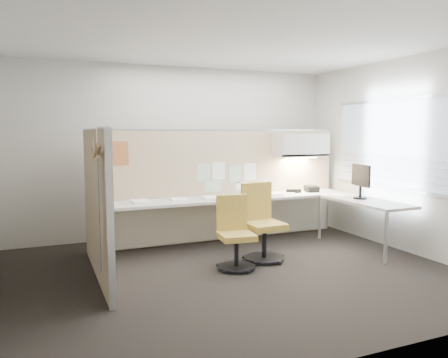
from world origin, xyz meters
name	(u,v)px	position (x,y,z in m)	size (l,w,h in m)	color
floor	(229,273)	(0.00, 0.00, -0.01)	(5.50, 4.50, 0.01)	black
ceiling	(230,39)	(0.00, 0.00, 2.80)	(5.50, 4.50, 0.01)	white
wall_back	(176,152)	(0.00, 2.25, 1.40)	(5.50, 0.02, 2.80)	beige
wall_front	(353,177)	(0.00, -2.25, 1.40)	(5.50, 0.02, 2.80)	beige
wall_right	(404,155)	(2.75, 0.00, 1.40)	(0.02, 4.50, 2.80)	beige
window_pane	(403,144)	(2.73, 0.00, 1.55)	(0.01, 2.80, 1.30)	#919BA9
partition_back	(221,186)	(0.55, 1.60, 0.88)	(4.10, 0.06, 1.75)	#C9AF8B
partition_left	(97,204)	(-1.50, 0.50, 0.88)	(0.06, 2.20, 1.75)	#C9AF8B
desk	(255,205)	(0.93, 1.13, 0.60)	(4.00, 2.07, 0.73)	beige
overhead_bin	(301,145)	(1.90, 1.39, 1.51)	(0.90, 0.36, 0.38)	beige
task_light_strip	(301,158)	(1.90, 1.39, 1.30)	(0.60, 0.06, 0.02)	#FFEABF
pinned_papers	(226,176)	(0.63, 1.57, 1.03)	(1.01, 0.00, 0.47)	#8CBF8C
poster	(119,154)	(-1.05, 1.57, 1.42)	(0.28, 0.00, 0.35)	orange
chair_left	(235,235)	(0.15, 0.17, 0.42)	(0.48, 0.49, 0.91)	black
chair_right	(262,225)	(0.64, 0.37, 0.48)	(0.54, 0.54, 1.02)	black
monitor	(361,179)	(2.30, 0.37, 1.03)	(0.20, 0.48, 0.51)	black
phone	(311,189)	(2.07, 1.30, 0.78)	(0.22, 0.21, 0.12)	black
stapler	(290,191)	(1.72, 1.41, 0.76)	(0.14, 0.04, 0.05)	black
tape_dispenser	(298,191)	(1.80, 1.29, 0.76)	(0.10, 0.06, 0.06)	black
coat_hook	(97,165)	(-1.58, -0.35, 1.41)	(0.18, 0.48, 1.44)	silver
paper_stack_0	(140,201)	(-0.81, 1.31, 0.75)	(0.23, 0.30, 0.03)	white
paper_stack_1	(179,199)	(-0.24, 1.30, 0.74)	(0.23, 0.30, 0.02)	white
paper_stack_2	(211,198)	(0.23, 1.19, 0.75)	(0.23, 0.30, 0.04)	white
paper_stack_3	(254,195)	(0.98, 1.29, 0.74)	(0.23, 0.30, 0.02)	white
paper_stack_4	(273,194)	(1.33, 1.28, 0.74)	(0.23, 0.30, 0.02)	white
paper_stack_5	(339,196)	(2.18, 0.72, 0.74)	(0.23, 0.30, 0.02)	white
paper_stack_6	(252,197)	(0.89, 1.17, 0.74)	(0.23, 0.30, 0.02)	white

